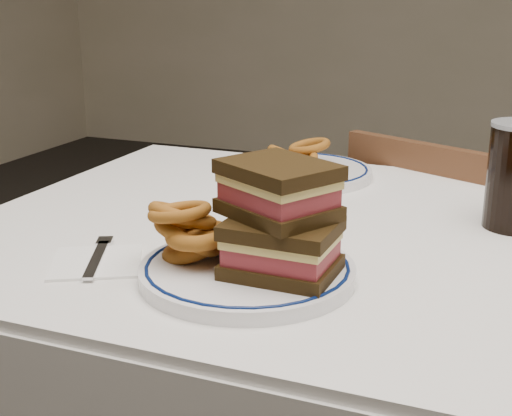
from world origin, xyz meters
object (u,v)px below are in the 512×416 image
at_px(main_plate, 247,271).
at_px(chair_far, 441,299).
at_px(reuben_sandwich, 280,219).
at_px(far_plate, 302,172).

bearing_deg(main_plate, chair_far, 77.44).
distance_m(reuben_sandwich, far_plate, 0.53).
xyz_separation_m(chair_far, reuben_sandwich, (-0.12, -0.73, 0.40)).
height_order(main_plate, reuben_sandwich, reuben_sandwich).
height_order(chair_far, reuben_sandwich, reuben_sandwich).
xyz_separation_m(chair_far, main_plate, (-0.16, -0.73, 0.32)).
bearing_deg(main_plate, far_plate, 100.68).
bearing_deg(far_plate, reuben_sandwich, -74.63).
relative_size(reuben_sandwich, far_plate, 0.61).
relative_size(chair_far, main_plate, 2.95).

